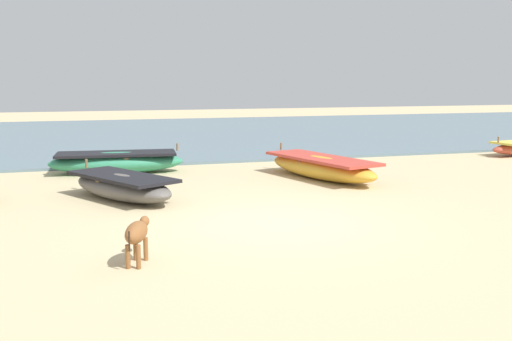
# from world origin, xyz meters

# --- Properties ---
(ground) EXTENTS (80.00, 80.00, 0.00)m
(ground) POSITION_xyz_m (0.00, 0.00, 0.00)
(ground) COLOR #CCB789
(sea_water) EXTENTS (60.00, 20.00, 0.08)m
(sea_water) POSITION_xyz_m (0.00, 17.65, 0.04)
(sea_water) COLOR slate
(sea_water) RESTS_ON ground
(fishing_boat_1) EXTENTS (2.43, 3.24, 0.73)m
(fishing_boat_1) POSITION_xyz_m (-2.49, 3.01, 0.29)
(fishing_boat_1) COLOR #5B5651
(fishing_boat_1) RESTS_ON ground
(fishing_boat_2) EXTENTS (3.68, 1.51, 0.78)m
(fishing_boat_2) POSITION_xyz_m (-2.32, 6.70, 0.31)
(fishing_boat_2) COLOR #338C66
(fishing_boat_2) RESTS_ON ground
(fishing_boat_4) EXTENTS (2.12, 4.13, 0.76)m
(fishing_boat_4) POSITION_xyz_m (2.62, 4.23, 0.30)
(fishing_boat_4) COLOR gold
(fishing_boat_4) RESTS_ON ground
(calf_near_brown) EXTENTS (0.51, 0.89, 0.60)m
(calf_near_brown) POSITION_xyz_m (-2.67, -1.62, 0.43)
(calf_near_brown) COLOR brown
(calf_near_brown) RESTS_ON ground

